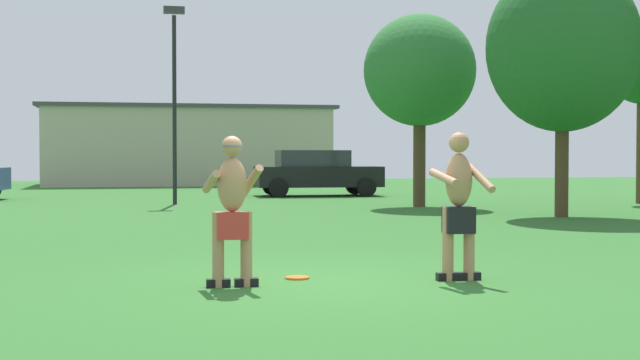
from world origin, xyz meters
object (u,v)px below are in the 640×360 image
tree_behind_players (563,48)px  player_in_black (459,203)px  lamp_post (174,83)px  car_black_near_post (317,172)px  player_with_cap (232,204)px  frisbee (297,278)px  tree_near_building (420,71)px

tree_behind_players → player_in_black: bearing=-123.5°
lamp_post → tree_behind_players: tree_behind_players is taller
player_in_black → car_black_near_post: (2.59, 20.22, -0.07)m
tree_behind_players → player_with_cap: bearing=-133.6°
player_in_black → frisbee: size_ratio=6.09×
frisbee → tree_near_building: (5.90, 13.12, 3.72)m
player_with_cap → tree_near_building: bearing=63.7°
player_in_black → frisbee: player_in_black is taller
car_black_near_post → lamp_post: (-5.04, -4.09, 2.66)m
player_with_cap → lamp_post: bearing=89.5°
lamp_post → tree_behind_players: 11.01m
player_with_cap → frisbee: size_ratio=5.94×
player_with_cap → lamp_post: (0.15, 16.07, 2.58)m
player_with_cap → tree_behind_players: bearing=46.4°
lamp_post → tree_near_building: size_ratio=1.07×
player_with_cap → tree_near_building: tree_near_building is taller
player_in_black → tree_near_building: size_ratio=0.32×
tree_near_building → tree_behind_players: bearing=-66.6°
frisbee → tree_near_building: tree_near_building is taller
lamp_post → frisbee: bearing=-87.6°
car_black_near_post → frisbee: bearing=-102.5°
frisbee → player_in_black: bearing=-15.9°
frisbee → car_black_near_post: size_ratio=0.06×
player_with_cap → car_black_near_post: 20.82m
player_with_cap → tree_near_building: 15.41m
player_in_black → lamp_post: 16.52m
lamp_post → player_with_cap: bearing=-90.5°
player_in_black → tree_behind_players: size_ratio=0.29×
player_with_cap → player_in_black: (2.61, -0.06, -0.01)m
player_in_black → frisbee: bearing=164.1°
car_black_near_post → player_in_black: bearing=-97.3°
player_with_cap → tree_near_building: size_ratio=0.31×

